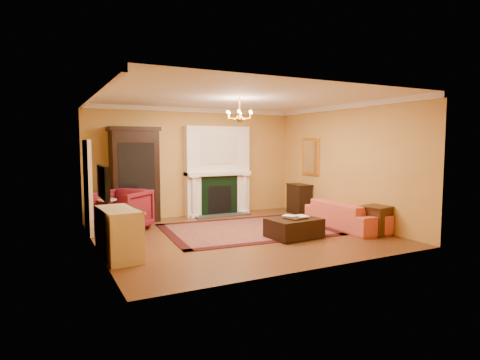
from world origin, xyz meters
TOP-DOWN VIEW (x-y plane):
  - floor at (0.00, 0.00)m, footprint 6.00×5.50m
  - ceiling at (0.00, 0.00)m, footprint 6.00×5.50m
  - wall_back at (0.00, 2.76)m, footprint 6.00×0.02m
  - wall_front at (0.00, -2.76)m, footprint 6.00×0.02m
  - wall_left at (-3.01, 0.00)m, footprint 0.02×5.50m
  - wall_right at (3.01, 0.00)m, footprint 0.02×5.50m
  - fireplace at (0.60, 2.57)m, footprint 1.90×0.70m
  - crown_molding at (0.00, 0.96)m, footprint 6.00×5.50m
  - doorway at (-2.95, 1.70)m, footprint 0.08×1.05m
  - tv_panel at (-2.95, -0.60)m, footprint 0.09×0.95m
  - gilt_mirror at (2.97, 1.40)m, footprint 0.06×0.76m
  - chandelier at (-0.00, 0.00)m, footprint 0.63×0.55m
  - oriental_rug at (0.37, 0.38)m, footprint 3.94×3.08m
  - china_cabinet at (-1.74, 2.49)m, footprint 1.19×0.57m
  - wingback_armchair at (-2.25, 1.49)m, footprint 1.41×1.41m
  - pedestal_table at (-2.58, 1.58)m, footprint 0.43×0.43m
  - commode at (-2.73, -0.69)m, footprint 0.65×1.23m
  - coral_sofa at (2.58, -0.53)m, footprint 0.73×2.22m
  - end_table at (2.72, -1.36)m, footprint 0.61×0.61m
  - console_table at (2.78, 1.66)m, footprint 0.47×0.76m
  - leather_ottoman at (0.91, -0.80)m, footprint 1.14×0.87m
  - ottoman_tray at (0.93, -0.83)m, footprint 0.50×0.44m
  - book_a at (0.78, -0.75)m, footprint 0.20×0.13m
  - book_b at (0.98, -0.82)m, footprint 0.22×0.03m
  - topiary_left at (0.04, 2.53)m, footprint 0.16×0.16m
  - topiary_right at (1.30, 2.53)m, footprint 0.15×0.15m

SIDE VIEW (x-z plane):
  - floor at x=0.00m, z-range -0.02..0.00m
  - oriental_rug at x=0.37m, z-range 0.00..0.01m
  - leather_ottoman at x=0.91m, z-range 0.02..0.42m
  - end_table at x=2.72m, z-range 0.00..0.61m
  - console_table at x=2.78m, z-range 0.00..0.82m
  - coral_sofa at x=2.58m, z-range 0.00..0.86m
  - ottoman_tray at x=0.93m, z-range 0.42..0.45m
  - commode at x=-2.73m, z-range 0.00..0.89m
  - pedestal_table at x=-2.58m, z-range 0.06..0.83m
  - wingback_armchair at x=-2.25m, z-range 0.00..1.06m
  - book_a at x=0.78m, z-range 0.45..0.73m
  - book_b at x=0.98m, z-range 0.45..0.74m
  - doorway at x=-2.95m, z-range 0.00..2.10m
  - china_cabinet at x=-1.74m, z-range 0.00..2.33m
  - fireplace at x=0.60m, z-range -0.06..2.44m
  - tv_panel at x=-2.95m, z-range 1.06..1.64m
  - topiary_right at x=1.30m, z-range 1.25..1.65m
  - topiary_left at x=0.04m, z-range 1.25..1.67m
  - wall_back at x=0.00m, z-range 0.00..3.00m
  - wall_front at x=0.00m, z-range 0.00..3.00m
  - wall_left at x=-3.01m, z-range 0.00..3.00m
  - wall_right at x=3.01m, z-range 0.00..3.00m
  - gilt_mirror at x=2.97m, z-range 1.12..2.17m
  - chandelier at x=0.00m, z-range 2.34..2.87m
  - crown_molding at x=0.00m, z-range 2.88..3.00m
  - ceiling at x=0.00m, z-range 3.00..3.02m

